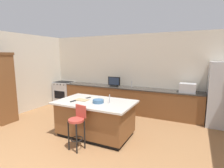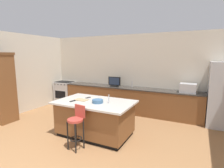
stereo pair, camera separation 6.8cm
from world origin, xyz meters
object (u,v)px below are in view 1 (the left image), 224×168
Objects in this scene: cutting_board at (82,100)px; kitchen_island at (95,118)px; tv_remote at (73,101)px; tv_monitor at (114,82)px; fruit_bowl at (98,101)px; bar_stool_center at (77,124)px; cell_phone at (88,98)px; range_oven at (64,92)px; cabinet_tower at (2,87)px; microwave at (188,88)px.

kitchen_island is at bearing 7.58° from cutting_board.
tv_remote reaches higher than kitchen_island.
tv_monitor is 2.38m from tv_remote.
tv_remote reaches higher than cutting_board.
fruit_bowl is 1.61× the size of tv_remote.
bar_stool_center is (0.46, -2.89, -0.50)m from tv_monitor.
cell_phone is at bearing -87.31° from tv_monitor.
cutting_board is (2.52, -2.22, 0.45)m from range_oven.
tv_monitor is (2.44, -0.05, 0.62)m from range_oven.
bar_stool_center is at bearing -6.09° from cabinet_tower.
microwave is (5.12, 2.62, -0.06)m from cabinet_tower.
microwave is 2.53m from tv_monitor.
range_oven is at bearing 143.56° from bar_stool_center.
cell_phone is at bearing 87.57° from cutting_board.
kitchen_island is at bearing -36.82° from range_oven.
tv_monitor is at bearing -178.83° from microwave.
fruit_bowl is (3.04, -2.27, 0.48)m from range_oven.
cabinet_tower is at bearing -171.52° from cutting_board.
cabinet_tower is 3.65m from tv_monitor.
cabinet_tower is 12.72× the size of tv_remote.
cutting_board is (2.67, 0.40, -0.21)m from cabinet_tower.
tv_monitor is 1.39× the size of cutting_board.
cabinet_tower reaches higher than range_oven.
tv_monitor reaches higher than range_oven.
microwave is 0.49× the size of bar_stool_center.
fruit_bowl is (3.20, 0.35, -0.17)m from cabinet_tower.
range_oven is at bearing 138.59° from cutting_board.
tv_remote is at bearing -153.13° from kitchen_island.
cell_phone reaches higher than kitchen_island.
range_oven is 6.29× the size of cell_phone.
bar_stool_center is at bearing -101.63° from fruit_bowl.
tv_remote is 0.50× the size of cutting_board.
cell_phone is (-0.37, 1.02, 0.32)m from bar_stool_center.
kitchen_island is 4.17× the size of tv_monitor.
bar_stool_center reaches higher than tv_remote.
cabinet_tower is at bearing -164.57° from tv_remote.
bar_stool_center reaches higher than cell_phone.
bar_stool_center is (0.01, -0.78, 0.13)m from kitchen_island.
range_oven is 0.44× the size of cabinet_tower.
fruit_bowl is 0.67m from tv_remote.
range_oven is 5.01m from microwave.
range_oven is 5.55× the size of tv_remote.
range_oven reaches higher than tv_remote.
tv_monitor reaches higher than fruit_bowl.
cabinet_tower reaches higher than bar_stool_center.
tv_remote is (-0.51, 0.52, 0.33)m from bar_stool_center.
microwave is 1.75× the size of fruit_bowl.
tv_monitor is 2.80× the size of tv_remote.
cell_phone is at bearing 119.01° from bar_stool_center.
kitchen_island is 0.73m from tv_remote.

